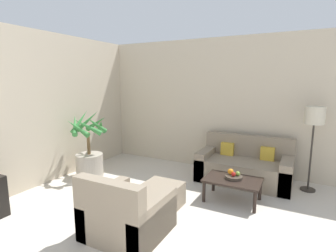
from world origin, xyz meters
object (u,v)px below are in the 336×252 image
Objects in this scene: potted_palm at (89,154)px; sofa_loveseat at (244,167)px; orange_fruit at (231,171)px; apple_green at (238,173)px; floor_lamp at (314,120)px; ottoman at (162,195)px; coffee_table at (233,182)px; armchair at (127,214)px; fruit_bowl at (234,177)px; apple_red at (233,174)px.

sofa_loveseat is (2.72, 1.14, -0.17)m from potted_palm.
orange_fruit is at bearing -92.90° from sofa_loveseat.
floor_lamp is at bearing 43.48° from apple_green.
sofa_loveseat reaches higher than ottoman.
apple_green is at bearing -4.63° from orange_fruit.
coffee_table is 12.28× the size of apple_green.
potted_palm is at bearing 145.27° from armchair.
fruit_bowl is 1.77m from armchair.
sofa_loveseat is 18.18× the size of orange_fruit.
ottoman is (-1.92, -1.66, -1.03)m from floor_lamp.
coffee_table reaches higher than ottoman.
orange_fruit is at bearing 6.38° from potted_palm.
coffee_table is 3.23× the size of fruit_bowl.
apple_green is 0.12× the size of ottoman.
floor_lamp reaches higher than fruit_bowl.
apple_red is 0.73× the size of orange_fruit.
floor_lamp is at bearing 40.09° from orange_fruit.
coffee_table is 1.53× the size of ottoman.
sofa_loveseat is 0.91m from coffee_table.
coffee_table is (0.01, -0.91, 0.03)m from sofa_loveseat.
orange_fruit is at bearing 175.37° from apple_green.
apple_red is at bearing 8.73° from coffee_table.
apple_green is at bearing 37.63° from ottoman.
floor_lamp is 21.84× the size of apple_red.
orange_fruit is (-0.04, -0.84, 0.17)m from sofa_loveseat.
potted_palm is at bearing -157.19° from sofa_loveseat.
coffee_table is at bearing -114.89° from fruit_bowl.
potted_palm is 2.80m from apple_green.
floor_lamp is 1.70m from coffee_table.
apple_green reaches higher than coffee_table.
armchair is (1.83, -1.27, -0.18)m from potted_palm.
orange_fruit is 1.13m from ottoman.
fruit_bowl is 3.80× the size of apple_green.
orange_fruit is 0.16× the size of ottoman.
armchair is (-0.85, -1.56, -0.18)m from orange_fruit.
apple_red is 0.09m from orange_fruit.
potted_palm is 4.94× the size of fruit_bowl.
potted_palm is at bearing -175.14° from apple_red.
ottoman is at bearing 88.38° from armchair.
sofa_loveseat is 23.87× the size of apple_green.
apple_green is 0.76× the size of orange_fruit.
potted_palm is 2.95m from sofa_loveseat.
potted_palm reaches higher than ottoman.
apple_green is at bearing 36.60° from fruit_bowl.
floor_lamp is 15.87× the size of orange_fruit.
floor_lamp is 1.56m from apple_green.
apple_green is 0.11m from orange_fruit.
fruit_bowl is 2.90× the size of orange_fruit.
sofa_loveseat reaches higher than apple_red.
orange_fruit is 0.10× the size of armchair.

